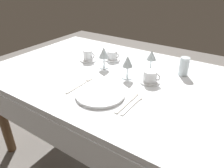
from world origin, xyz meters
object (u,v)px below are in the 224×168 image
fork_outer (80,85)px  dinner_knife (127,103)px  wine_glass_centre (128,63)px  wine_glass_right (104,53)px  coffee_cup_left (88,55)px  spoon_soup (135,103)px  dinner_plate (100,94)px  drink_tumbler (184,68)px  wine_glass_left (151,57)px  coffee_cup_right (113,55)px  coffee_cup_far (150,76)px

fork_outer → dinner_knife: 0.34m
wine_glass_centre → wine_glass_right: size_ratio=1.01×
coffee_cup_left → wine_glass_right: 0.20m
spoon_soup → wine_glass_right: bearing=144.3°
dinner_plate → coffee_cup_left: 0.54m
fork_outer → drink_tumbler: 0.69m
fork_outer → wine_glass_right: wine_glass_right is taller
spoon_soup → dinner_plate: bearing=-169.6°
dinner_knife → coffee_cup_left: 0.66m
wine_glass_centre → fork_outer: bearing=-126.9°
fork_outer → wine_glass_left: wine_glass_left is taller
coffee_cup_left → coffee_cup_right: coffee_cup_left is taller
fork_outer → coffee_cup_right: size_ratio=2.21×
fork_outer → coffee_cup_far: bearing=38.9°
dinner_knife → coffee_cup_left: size_ratio=2.29×
coffee_cup_right → coffee_cup_far: size_ratio=0.91×
fork_outer → wine_glass_right: 0.32m
dinner_plate → coffee_cup_right: 0.54m
fork_outer → coffee_cup_far: coffee_cup_far is taller
dinner_plate → wine_glass_right: wine_glass_right is taller
dinner_knife → fork_outer: bearing=177.2°
dinner_knife → wine_glass_centre: (-0.15, 0.27, 0.10)m
wine_glass_right → drink_tumbler: wine_glass_right is taller
dinner_plate → coffee_cup_left: bearing=136.2°
dinner_plate → spoon_soup: bearing=10.4°
wine_glass_centre → wine_glass_left: size_ratio=1.09×
coffee_cup_right → dinner_plate: bearing=-63.9°
coffee_cup_far → drink_tumbler: 0.26m
wine_glass_centre → drink_tumbler: wine_glass_centre is taller
fork_outer → coffee_cup_right: coffee_cup_right is taller
dinner_knife → coffee_cup_right: bearing=130.4°
spoon_soup → drink_tumbler: 0.50m
coffee_cup_left → drink_tumbler: 0.71m
wine_glass_left → wine_glass_centre: bearing=-109.3°
fork_outer → wine_glass_right: bearing=96.3°
coffee_cup_left → wine_glass_left: 0.49m
spoon_soup → wine_glass_right: 0.51m
fork_outer → coffee_cup_left: bearing=122.0°
coffee_cup_right → coffee_cup_far: 0.44m
spoon_soup → coffee_cup_left: (-0.58, 0.33, 0.04)m
wine_glass_left → drink_tumbler: bearing=10.5°
fork_outer → wine_glass_centre: size_ratio=1.44×
fork_outer → wine_glass_right: size_ratio=1.45×
coffee_cup_left → wine_glass_centre: wine_glass_centre is taller
coffee_cup_right → wine_glass_left: 0.33m
drink_tumbler → wine_glass_right: bearing=-158.9°
spoon_soup → wine_glass_right: (-0.40, 0.29, 0.11)m
dinner_plate → dinner_knife: size_ratio=1.23×
coffee_cup_far → drink_tumbler: bearing=57.9°
wine_glass_centre → coffee_cup_right: bearing=140.5°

